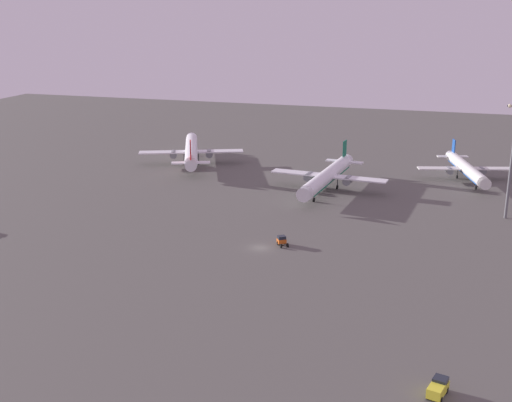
{
  "coord_description": "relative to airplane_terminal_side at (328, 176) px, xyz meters",
  "views": [
    {
      "loc": [
        37.49,
        -126.66,
        50.17
      ],
      "look_at": [
        -7.32,
        20.79,
        4.0
      ],
      "focal_mm": 45.71,
      "sensor_mm": 36.0,
      "label": 1
    }
  ],
  "objects": [
    {
      "name": "ground_plane",
      "position": [
        -5.09,
        -49.85,
        -4.19
      ],
      "size": [
        416.0,
        416.0,
        0.0
      ],
      "primitive_type": "plane",
      "color": "#56544F"
    },
    {
      "name": "airplane_near_gate",
      "position": [
        37.55,
        23.24,
        -0.62
      ],
      "size": [
        28.34,
        36.09,
        9.42
      ],
      "rotation": [
        0.0,
        0.0,
        3.42
      ],
      "color": "silver",
      "rests_on": "ground"
    },
    {
      "name": "airplane_terminal_side",
      "position": [
        0.0,
        0.0,
        0.0
      ],
      "size": [
        33.68,
        43.19,
        11.07
      ],
      "rotation": [
        0.0,
        0.0,
        3.04
      ],
      "color": "white",
      "rests_on": "ground"
    },
    {
      "name": "airplane_taxiway_distant",
      "position": [
        -49.39,
        18.97,
        0.09
      ],
      "size": [
        33.27,
        42.19,
        11.31
      ],
      "rotation": [
        0.0,
        0.0,
        0.38
      ],
      "color": "white",
      "rests_on": "ground"
    },
    {
      "name": "apron_light_central",
      "position": [
        46.91,
        -12.42,
        11.82
      ],
      "size": [
        4.8,
        0.9,
        28.26
      ],
      "color": "slate",
      "rests_on": "ground"
    },
    {
      "name": "pushback_tug",
      "position": [
        -1.12,
        -46.78,
        -3.12
      ],
      "size": [
        3.21,
        3.56,
        2.05
      ],
      "rotation": [
        0.0,
        0.0,
        0.59
      ],
      "color": "#D85919",
      "rests_on": "ground"
    },
    {
      "name": "cargo_loader",
      "position": [
        33.56,
        -96.45,
        -3.01
      ],
      "size": [
        2.98,
        4.51,
        2.25
      ],
      "rotation": [
        0.0,
        0.0,
        6.02
      ],
      "color": "yellow",
      "rests_on": "ground"
    }
  ]
}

